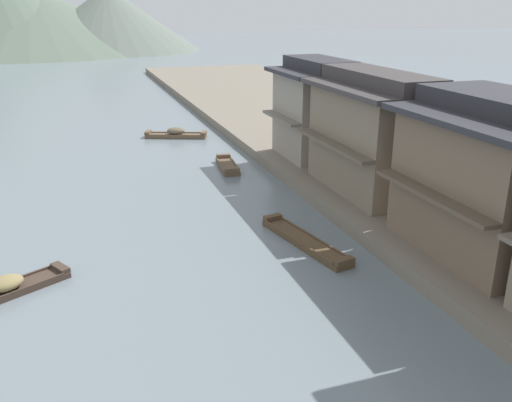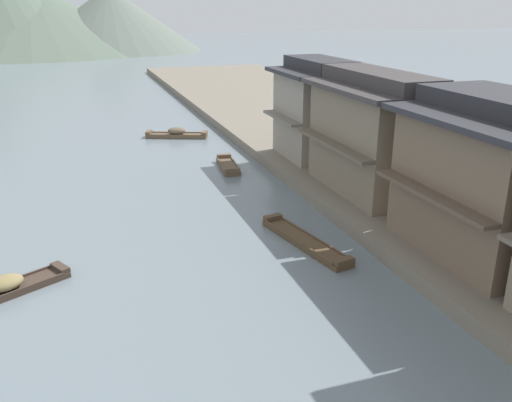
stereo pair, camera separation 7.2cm
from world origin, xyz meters
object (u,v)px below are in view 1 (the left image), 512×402
(boat_moored_second, at_px, (305,241))
(house_waterfront_tall, at_px, (502,177))
(boat_moored_nearest, at_px, (176,134))
(boat_moored_third, at_px, (6,289))
(boat_moored_far, at_px, (228,166))
(house_waterfront_far, at_px, (317,109))
(house_waterfront_narrow, at_px, (375,133))

(boat_moored_second, xyz_separation_m, house_waterfront_tall, (6.39, -4.01, 3.51))
(boat_moored_nearest, relative_size, boat_moored_third, 1.08)
(boat_moored_third, distance_m, house_waterfront_tall, 19.01)
(boat_moored_second, bearing_deg, boat_moored_third, -177.43)
(boat_moored_nearest, bearing_deg, boat_moored_third, -115.03)
(boat_moored_second, distance_m, house_waterfront_tall, 8.33)
(boat_moored_second, bearing_deg, boat_moored_far, 89.98)
(house_waterfront_tall, relative_size, house_waterfront_far, 1.21)
(boat_moored_third, bearing_deg, boat_moored_nearest, 64.97)
(house_waterfront_tall, distance_m, house_waterfront_narrow, 8.17)
(boat_moored_nearest, relative_size, boat_moored_second, 0.84)
(boat_moored_second, relative_size, boat_moored_far, 1.55)
(boat_moored_nearest, bearing_deg, boat_moored_far, -81.07)
(boat_moored_nearest, relative_size, house_waterfront_narrow, 0.59)
(boat_moored_second, distance_m, boat_moored_far, 12.36)
(boat_moored_third, bearing_deg, boat_moored_far, 47.09)
(boat_moored_second, bearing_deg, house_waterfront_far, 63.40)
(boat_moored_second, bearing_deg, house_waterfront_narrow, 36.43)
(boat_moored_nearest, distance_m, boat_moored_second, 21.96)
(house_waterfront_far, bearing_deg, boat_moored_far, 168.99)
(house_waterfront_tall, bearing_deg, house_waterfront_far, 92.83)
(boat_moored_far, xyz_separation_m, house_waterfront_far, (5.64, -1.10, 3.51))
(boat_moored_far, height_order, house_waterfront_tall, house_waterfront_tall)
(boat_moored_second, height_order, boat_moored_far, boat_moored_far)
(boat_moored_third, relative_size, house_waterfront_narrow, 0.55)
(boat_moored_third, distance_m, house_waterfront_narrow, 18.49)
(boat_moored_far, relative_size, house_waterfront_tall, 0.50)
(boat_moored_nearest, bearing_deg, house_waterfront_narrow, -68.29)
(boat_moored_third, xyz_separation_m, boat_moored_far, (11.99, 12.90, -0.07))
(boat_moored_far, bearing_deg, boat_moored_third, -132.91)
(boat_moored_third, bearing_deg, house_waterfront_narrow, 14.85)
(boat_moored_second, xyz_separation_m, house_waterfront_far, (5.64, 11.26, 3.53))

